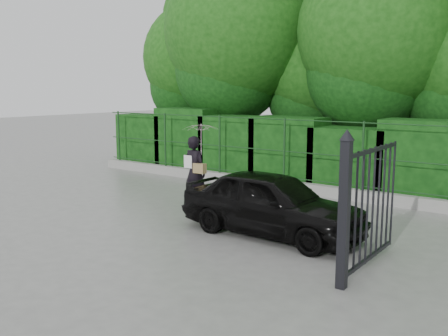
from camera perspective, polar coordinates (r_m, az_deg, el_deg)
The scene contains 8 objects.
ground at distance 11.16m, azimuth -6.55°, elevation -6.15°, with size 80.00×80.00×0.00m, color gray.
kerb at distance 14.65m, azimuth 5.47°, elevation -1.84°, with size 14.00×0.25×0.30m, color #9E9E99.
fence at distance 14.38m, azimuth 6.29°, elevation 2.17°, with size 14.13×0.06×1.80m.
hedge at distance 15.36m, azimuth 7.50°, elevation 1.96°, with size 14.20×1.20×2.23m.
trees at distance 16.88m, azimuth 15.00°, elevation 14.58°, with size 17.10×6.15×8.08m.
gate at distance 7.85m, azimuth 14.92°, elevation -4.00°, with size 0.22×2.33×2.36m.
woman at distance 12.35m, azimuth -2.98°, elevation 1.68°, with size 0.92×0.89×2.08m.
car at distance 10.04m, azimuth 5.48°, elevation -4.00°, with size 1.54×3.84×1.31m, color black.
Camera 1 is at (7.34, -7.87, 2.93)m, focal length 40.00 mm.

